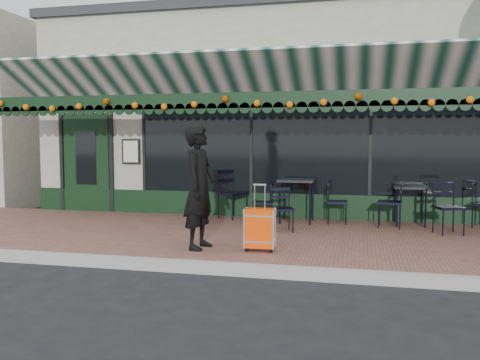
% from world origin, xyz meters
% --- Properties ---
extents(ground, '(80.00, 80.00, 0.00)m').
position_xyz_m(ground, '(0.00, 0.00, 0.00)').
color(ground, black).
rests_on(ground, ground).
extents(sidewalk, '(18.00, 4.00, 0.15)m').
position_xyz_m(sidewalk, '(0.00, 2.00, 0.07)').
color(sidewalk, brown).
rests_on(sidewalk, ground).
extents(curb, '(18.00, 0.16, 0.15)m').
position_xyz_m(curb, '(0.00, -0.08, 0.07)').
color(curb, '#9E9E99').
rests_on(curb, ground).
extents(restaurant_building, '(12.00, 9.60, 4.50)m').
position_xyz_m(restaurant_building, '(0.00, 7.84, 2.27)').
color(restaurant_building, gray).
rests_on(restaurant_building, ground).
extents(woman, '(0.50, 0.71, 1.83)m').
position_xyz_m(woman, '(-1.08, 0.72, 1.07)').
color(woman, black).
rests_on(woman, sidewalk).
extents(suitcase, '(0.43, 0.26, 0.96)m').
position_xyz_m(suitcase, '(-0.19, 0.73, 0.47)').
color(suitcase, '#FE4608').
rests_on(suitcase, sidewalk).
extents(cafe_table_a, '(0.60, 0.60, 0.74)m').
position_xyz_m(cafe_table_a, '(2.14, 3.60, 0.81)').
color(cafe_table_a, black).
rests_on(cafe_table_a, sidewalk).
extents(cafe_table_b, '(0.68, 0.68, 0.84)m').
position_xyz_m(cafe_table_b, '(0.02, 3.45, 0.91)').
color(cafe_table_b, black).
rests_on(cafe_table_b, sidewalk).
extents(chair_a_left, '(0.48, 0.48, 0.90)m').
position_xyz_m(chair_a_left, '(1.75, 3.25, 0.60)').
color(chair_a_left, black).
rests_on(chair_a_left, sidewalk).
extents(chair_a_front, '(0.56, 0.56, 0.89)m').
position_xyz_m(chair_a_front, '(2.68, 2.76, 0.60)').
color(chair_a_front, black).
rests_on(chair_a_front, sidewalk).
extents(chair_b_left, '(0.42, 0.42, 0.78)m').
position_xyz_m(chair_b_left, '(-0.61, 3.17, 0.54)').
color(chair_b_left, black).
rests_on(chair_b_left, sidewalk).
extents(chair_b_right, '(0.42, 0.42, 0.81)m').
position_xyz_m(chair_b_right, '(0.79, 3.50, 0.56)').
color(chair_b_right, black).
rests_on(chair_b_right, sidewalk).
extents(chair_b_front, '(0.50, 0.50, 0.77)m').
position_xyz_m(chair_b_front, '(-0.11, 2.40, 0.54)').
color(chair_b_front, black).
rests_on(chair_b_front, sidewalk).
extents(chair_solo, '(0.69, 0.69, 1.00)m').
position_xyz_m(chair_solo, '(-1.33, 3.65, 0.65)').
color(chair_solo, black).
rests_on(chair_solo, sidewalk).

